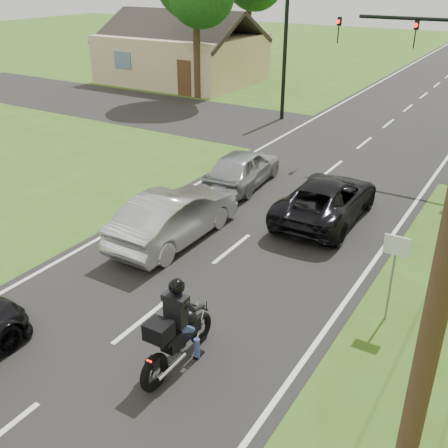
{
  "coord_description": "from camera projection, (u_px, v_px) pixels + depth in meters",
  "views": [
    {
      "loc": [
        6.71,
        -7.37,
        7.2
      ],
      "look_at": [
        0.35,
        3.0,
        1.3
      ],
      "focal_mm": 42.0,
      "sensor_mm": 36.0,
      "label": 1
    }
  ],
  "objects": [
    {
      "name": "ground",
      "position": [
        142.0,
        321.0,
        11.95
      ],
      "size": [
        140.0,
        140.0,
        0.0
      ],
      "primitive_type": "plane",
      "color": "#395818",
      "rests_on": "ground"
    },
    {
      "name": "road",
      "position": [
        314.0,
        184.0,
        19.62
      ],
      "size": [
        8.0,
        100.0,
        0.01
      ],
      "primitive_type": "cube",
      "color": "black",
      "rests_on": "ground"
    },
    {
      "name": "cross_road",
      "position": [
        364.0,
        143.0,
        24.22
      ],
      "size": [
        60.0,
        7.0,
        0.01
      ],
      "primitive_type": "cube",
      "color": "black",
      "rests_on": "ground"
    },
    {
      "name": "motorcycle_rider",
      "position": [
        176.0,
        333.0,
        10.26
      ],
      "size": [
        0.66,
        2.33,
        2.01
      ],
      "rotation": [
        0.0,
        0.0,
        0.01
      ],
      "color": "black",
      "rests_on": "ground"
    },
    {
      "name": "dark_suv",
      "position": [
        327.0,
        199.0,
        16.58
      ],
      "size": [
        2.34,
        4.87,
        1.34
      ],
      "primitive_type": "imported",
      "rotation": [
        0.0,
        0.0,
        3.17
      ],
      "color": "black",
      "rests_on": "road"
    },
    {
      "name": "silver_sedan",
      "position": [
        174.0,
        216.0,
        15.21
      ],
      "size": [
        1.61,
        4.59,
        1.51
      ],
      "primitive_type": "imported",
      "rotation": [
        0.0,
        0.0,
        3.14
      ],
      "color": "#ACADB1",
      "rests_on": "road"
    },
    {
      "name": "silver_suv",
      "position": [
        243.0,
        168.0,
        19.15
      ],
      "size": [
        1.98,
        4.19,
        1.38
      ],
      "primitive_type": "imported",
      "rotation": [
        0.0,
        0.0,
        3.23
      ],
      "color": "#ABADB3",
      "rests_on": "road"
    },
    {
      "name": "signal_pole_far",
      "position": [
        284.0,
        61.0,
        26.89
      ],
      "size": [
        0.2,
        0.2,
        6.0
      ],
      "primitive_type": "cylinder",
      "color": "black",
      "rests_on": "ground"
    },
    {
      "name": "sign_white",
      "position": [
        395.0,
        258.0,
        11.33
      ],
      "size": [
        0.55,
        0.07,
        2.12
      ],
      "color": "slate",
      "rests_on": "ground"
    },
    {
      "name": "house",
      "position": [
        182.0,
        55.0,
        37.11
      ],
      "size": [
        10.2,
        8.0,
        4.84
      ],
      "color": "tan",
      "rests_on": "ground"
    }
  ]
}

